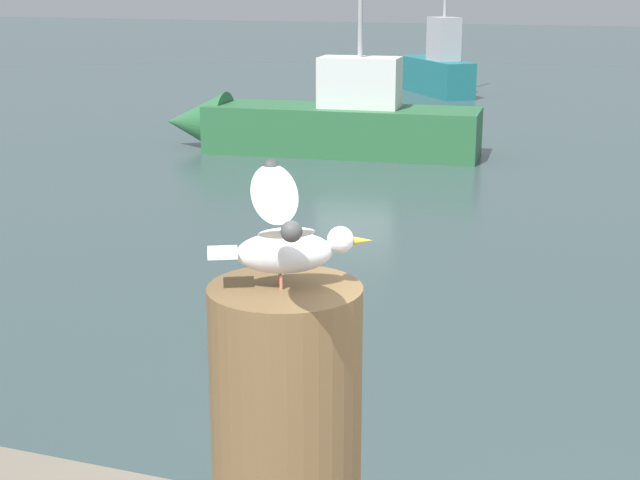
{
  "coord_description": "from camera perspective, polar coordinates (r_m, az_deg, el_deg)",
  "views": [
    {
      "loc": [
        -0.42,
        -2.41,
        2.81
      ],
      "look_at": [
        -1.2,
        -0.21,
        2.16
      ],
      "focal_mm": 52.4,
      "sensor_mm": 36.0,
      "label": 1
    }
  ],
  "objects": [
    {
      "name": "seagull",
      "position": [
        2.18,
        -2.11,
        0.32
      ],
      "size": [
        0.41,
        0.67,
        0.25
      ],
      "color": "#C67660",
      "rests_on": "mooring_post"
    },
    {
      "name": "boat_teal",
      "position": [
        24.25,
        6.95,
        10.35
      ],
      "size": [
        2.73,
        3.22,
        4.8
      ],
      "color": "#1E7075",
      "rests_on": "ground_plane"
    },
    {
      "name": "mooring_post",
      "position": [
        2.39,
        -2.05,
        -12.87
      ],
      "size": [
        0.37,
        0.37,
        0.88
      ],
      "primitive_type": "cylinder",
      "color": "brown",
      "rests_on": "harbor_quay"
    },
    {
      "name": "boat_green",
      "position": [
        15.7,
        -0.41,
        7.15
      ],
      "size": [
        5.46,
        1.63,
        4.04
      ],
      "color": "#2D6B3D",
      "rests_on": "ground_plane"
    }
  ]
}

